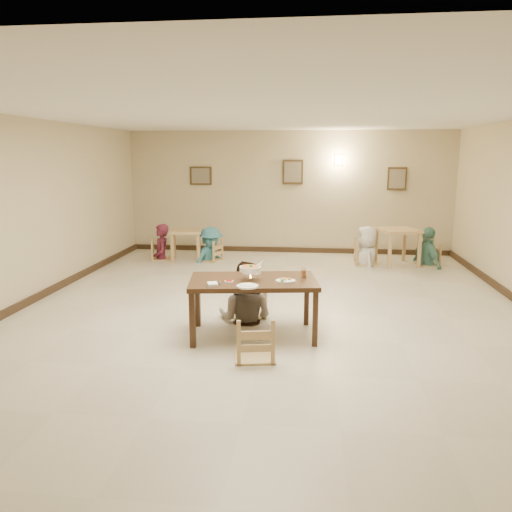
# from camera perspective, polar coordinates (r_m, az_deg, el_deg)

# --- Properties ---
(floor) EXTENTS (10.00, 10.00, 0.00)m
(floor) POSITION_cam_1_polar(r_m,az_deg,el_deg) (7.82, 1.80, -6.40)
(floor) COLOR beige
(floor) RESTS_ON ground
(ceiling) EXTENTS (10.00, 10.00, 0.00)m
(ceiling) POSITION_cam_1_polar(r_m,az_deg,el_deg) (7.47, 1.95, 16.08)
(ceiling) COLOR white
(ceiling) RESTS_ON wall_back
(wall_back) EXTENTS (10.00, 0.00, 10.00)m
(wall_back) POSITION_cam_1_polar(r_m,az_deg,el_deg) (12.47, 3.74, 7.26)
(wall_back) COLOR #CCB991
(wall_back) RESTS_ON floor
(wall_front) EXTENTS (10.00, 0.00, 10.00)m
(wall_front) POSITION_cam_1_polar(r_m,az_deg,el_deg) (2.65, -7.00, -8.24)
(wall_front) COLOR #CCB991
(wall_front) RESTS_ON floor
(wall_left) EXTENTS (0.00, 10.00, 10.00)m
(wall_left) POSITION_cam_1_polar(r_m,az_deg,el_deg) (8.77, -25.24, 4.49)
(wall_left) COLOR #CCB991
(wall_left) RESTS_ON floor
(baseboard_back) EXTENTS (8.00, 0.06, 0.12)m
(baseboard_back) POSITION_cam_1_polar(r_m,az_deg,el_deg) (12.62, 3.65, 0.72)
(baseboard_back) COLOR #322215
(baseboard_back) RESTS_ON floor
(baseboard_left) EXTENTS (0.06, 10.00, 0.12)m
(baseboard_left) POSITION_cam_1_polar(r_m,az_deg,el_deg) (9.02, -24.31, -4.61)
(baseboard_left) COLOR #322215
(baseboard_left) RESTS_ON floor
(picture_a) EXTENTS (0.55, 0.04, 0.45)m
(picture_a) POSITION_cam_1_polar(r_m,az_deg,el_deg) (12.70, -6.34, 9.10)
(picture_a) COLOR #3D2C18
(picture_a) RESTS_ON wall_back
(picture_b) EXTENTS (0.50, 0.04, 0.60)m
(picture_b) POSITION_cam_1_polar(r_m,az_deg,el_deg) (12.40, 4.23, 9.55)
(picture_b) COLOR #3D2C18
(picture_b) RESTS_ON wall_back
(picture_c) EXTENTS (0.45, 0.04, 0.55)m
(picture_c) POSITION_cam_1_polar(r_m,az_deg,el_deg) (12.55, 15.83, 8.49)
(picture_c) COLOR #3D2C18
(picture_c) RESTS_ON wall_back
(wall_sconce) EXTENTS (0.16, 0.05, 0.22)m
(wall_sconce) POSITION_cam_1_polar(r_m,az_deg,el_deg) (12.40, 9.43, 10.82)
(wall_sconce) COLOR #FFD88C
(wall_sconce) RESTS_ON wall_back
(main_table) EXTENTS (1.79, 1.17, 0.78)m
(main_table) POSITION_cam_1_polar(r_m,az_deg,el_deg) (6.62, -0.33, -3.36)
(main_table) COLOR #3D2616
(main_table) RESTS_ON floor
(chair_far) EXTENTS (0.42, 0.42, 0.90)m
(chair_far) POSITION_cam_1_polar(r_m,az_deg,el_deg) (7.45, -0.75, -3.72)
(chair_far) COLOR tan
(chair_far) RESTS_ON floor
(chair_near) EXTENTS (0.48, 0.48, 1.02)m
(chair_near) POSITION_cam_1_polar(r_m,az_deg,el_deg) (5.95, -0.14, -7.03)
(chair_near) COLOR tan
(chair_near) RESTS_ON floor
(main_diner) EXTENTS (0.97, 0.82, 1.77)m
(main_diner) POSITION_cam_1_polar(r_m,az_deg,el_deg) (7.24, -1.24, -0.61)
(main_diner) COLOR gray
(main_diner) RESTS_ON floor
(curry_warmer) EXTENTS (0.32, 0.28, 0.25)m
(curry_warmer) POSITION_cam_1_polar(r_m,az_deg,el_deg) (6.53, -0.65, -1.50)
(curry_warmer) COLOR silver
(curry_warmer) RESTS_ON main_table
(rice_plate_far) EXTENTS (0.27, 0.27, 0.06)m
(rice_plate_far) POSITION_cam_1_polar(r_m,az_deg,el_deg) (6.94, -0.54, -1.87)
(rice_plate_far) COLOR white
(rice_plate_far) RESTS_ON main_table
(rice_plate_near) EXTENTS (0.27, 0.27, 0.06)m
(rice_plate_near) POSITION_cam_1_polar(r_m,az_deg,el_deg) (6.22, -0.99, -3.44)
(rice_plate_near) COLOR white
(rice_plate_near) RESTS_ON main_table
(fried_plate) EXTENTS (0.26, 0.26, 0.06)m
(fried_plate) POSITION_cam_1_polar(r_m,az_deg,el_deg) (6.48, 3.39, -2.80)
(fried_plate) COLOR white
(fried_plate) RESTS_ON main_table
(chili_dish) EXTENTS (0.12, 0.12, 0.02)m
(chili_dish) POSITION_cam_1_polar(r_m,az_deg,el_deg) (6.46, -3.10, -2.91)
(chili_dish) COLOR white
(chili_dish) RESTS_ON main_table
(napkin_cutlery) EXTENTS (0.19, 0.26, 0.03)m
(napkin_cutlery) POSITION_cam_1_polar(r_m,az_deg,el_deg) (6.33, -4.95, -3.20)
(napkin_cutlery) COLOR white
(napkin_cutlery) RESTS_ON main_table
(drink_glass) EXTENTS (0.07, 0.07, 0.14)m
(drink_glass) POSITION_cam_1_polar(r_m,az_deg,el_deg) (6.71, 5.44, -1.95)
(drink_glass) COLOR white
(drink_glass) RESTS_ON main_table
(bg_table_left) EXTENTS (0.84, 0.84, 0.71)m
(bg_table_left) POSITION_cam_1_polar(r_m,az_deg,el_deg) (11.68, -8.04, 2.31)
(bg_table_left) COLOR tan
(bg_table_left) RESTS_ON floor
(bg_table_right) EXTENTS (1.01, 1.01, 0.81)m
(bg_table_right) POSITION_cam_1_polar(r_m,az_deg,el_deg) (11.45, 15.91, 2.30)
(bg_table_right) COLOR tan
(bg_table_right) RESTS_ON floor
(bg_chair_ll) EXTENTS (0.43, 0.43, 0.93)m
(bg_chair_ll) POSITION_cam_1_polar(r_m,az_deg,el_deg) (11.83, -10.81, 1.80)
(bg_chair_ll) COLOR tan
(bg_chair_ll) RESTS_ON floor
(bg_chair_lr) EXTENTS (0.44, 0.44, 0.93)m
(bg_chair_lr) POSITION_cam_1_polar(r_m,az_deg,el_deg) (11.54, -5.22, 1.72)
(bg_chair_lr) COLOR tan
(bg_chair_lr) RESTS_ON floor
(bg_chair_rl) EXTENTS (0.51, 0.51, 1.08)m
(bg_chair_rl) POSITION_cam_1_polar(r_m,az_deg,el_deg) (11.35, 12.56, 1.71)
(bg_chair_rl) COLOR tan
(bg_chair_rl) RESTS_ON floor
(bg_chair_rr) EXTENTS (0.43, 0.43, 0.92)m
(bg_chair_rr) POSITION_cam_1_polar(r_m,az_deg,el_deg) (11.66, 19.07, 1.21)
(bg_chair_rr) COLOR tan
(bg_chair_rr) RESTS_ON floor
(bg_diner_a) EXTENTS (0.60, 0.72, 1.67)m
(bg_diner_a) POSITION_cam_1_polar(r_m,az_deg,el_deg) (11.77, -10.88, 3.59)
(bg_diner_a) COLOR maroon
(bg_diner_a) RESTS_ON floor
(bg_diner_b) EXTENTS (1.01, 1.17, 1.57)m
(bg_diner_b) POSITION_cam_1_polar(r_m,az_deg,el_deg) (11.49, -5.25, 3.32)
(bg_diner_b) COLOR teal
(bg_diner_b) RESTS_ON floor
(bg_diner_c) EXTENTS (0.66, 0.91, 1.72)m
(bg_diner_c) POSITION_cam_1_polar(r_m,az_deg,el_deg) (11.30, 12.63, 3.33)
(bg_diner_c) COLOR silver
(bg_diner_c) RESTS_ON floor
(bg_diner_d) EXTENTS (0.74, 1.09, 1.71)m
(bg_diner_d) POSITION_cam_1_polar(r_m,az_deg,el_deg) (11.60, 19.20, 3.15)
(bg_diner_d) COLOR #599C8C
(bg_diner_d) RESTS_ON floor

